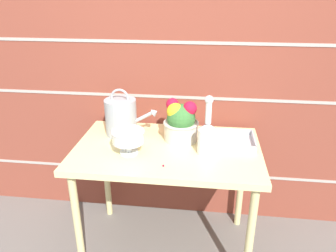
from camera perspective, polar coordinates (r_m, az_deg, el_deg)
ground_plane at (r=2.35m, az=-0.11°, el=-20.00°), size 12.00×12.00×0.00m
brick_wall at (r=2.19m, az=1.28°, el=9.88°), size 3.60×0.08×2.20m
patio_table at (r=1.95m, az=-0.12°, el=-5.82°), size 1.08×0.68×0.74m
watering_can at (r=2.06m, az=-8.13°, el=1.62°), size 0.34×0.19×0.30m
crystal_pedestal_bowl at (r=1.82m, az=-6.96°, el=-1.98°), size 0.19×0.19×0.14m
flower_planter at (r=1.96m, az=2.22°, el=0.74°), size 0.21×0.21×0.26m
glass_decanter at (r=1.81m, az=6.86°, el=-1.61°), size 0.10×0.10×0.34m
wire_tray at (r=2.00m, az=10.80°, el=-2.58°), size 0.28×0.24×0.04m
fallen_petal at (r=1.72m, az=-0.82°, el=-6.93°), size 0.01×0.01×0.01m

